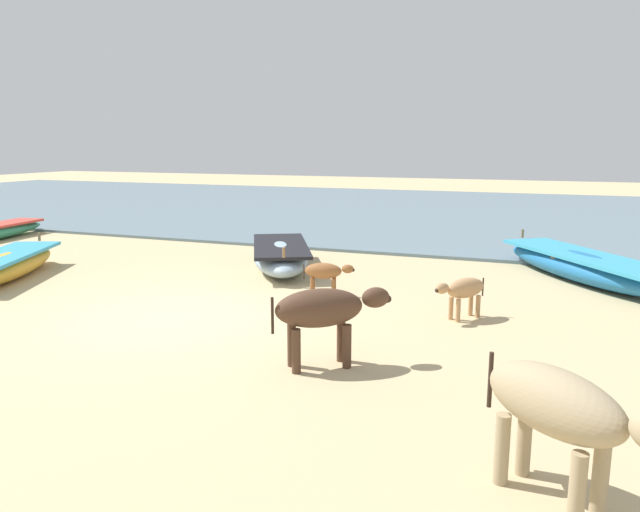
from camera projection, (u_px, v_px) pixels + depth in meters
name	position (u px, v px, depth m)	size (l,w,h in m)	color
ground	(170.00, 318.00, 9.50)	(80.00, 80.00, 0.00)	tan
sea_water	(403.00, 210.00, 24.63)	(60.00, 20.00, 0.08)	slate
fishing_boat_1	(280.00, 256.00, 13.09)	(2.65, 3.66, 0.78)	#8CA5B7
fishing_boat_3	(583.00, 266.00, 12.00)	(3.68, 4.47, 0.76)	#1E669E
fishing_boat_5	(5.00, 265.00, 12.19)	(2.42, 3.84, 0.72)	gold
cow_adult_dark	(324.00, 311.00, 7.30)	(1.39, 1.15, 1.01)	#4C3323
calf_near_tan	(464.00, 290.00, 9.35)	(0.78, 0.90, 0.67)	tan
calf_far_brown	(325.00, 272.00, 10.80)	(0.93, 0.41, 0.61)	brown
cow_second_adult_dun	(560.00, 410.00, 4.45)	(1.48, 1.28, 1.09)	tan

